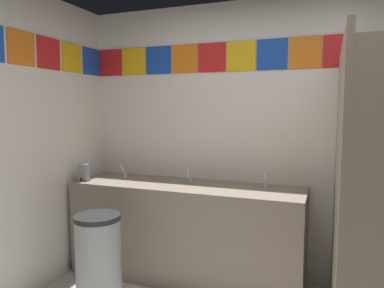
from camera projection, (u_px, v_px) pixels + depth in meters
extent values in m
cube|color=silver|center=(287.00, 141.00, 3.25)|extent=(3.89, 0.08, 2.53)
cube|color=red|center=(110.00, 63.00, 3.77)|extent=(0.27, 0.01, 0.27)
cube|color=yellow|center=(134.00, 62.00, 3.67)|extent=(0.27, 0.01, 0.27)
cube|color=#1947B7|center=(158.00, 60.00, 3.57)|extent=(0.27, 0.01, 0.27)
cube|color=orange|center=(184.00, 59.00, 3.48)|extent=(0.27, 0.01, 0.27)
cube|color=red|center=(212.00, 58.00, 3.38)|extent=(0.27, 0.01, 0.27)
cube|color=yellow|center=(241.00, 56.00, 3.28)|extent=(0.27, 0.01, 0.27)
cube|color=#1947B7|center=(272.00, 54.00, 3.18)|extent=(0.27, 0.01, 0.27)
cube|color=orange|center=(305.00, 53.00, 3.08)|extent=(0.27, 0.01, 0.27)
cube|color=red|center=(340.00, 51.00, 2.98)|extent=(0.27, 0.01, 0.27)
cube|color=yellow|center=(378.00, 49.00, 2.88)|extent=(0.27, 0.01, 0.27)
cube|color=orange|center=(21.00, 48.00, 2.85)|extent=(0.01, 0.27, 0.27)
cube|color=red|center=(49.00, 53.00, 3.13)|extent=(0.01, 0.27, 0.27)
cube|color=yellow|center=(72.00, 58.00, 3.41)|extent=(0.01, 0.27, 0.27)
cube|color=#1947B7|center=(91.00, 62.00, 3.69)|extent=(0.01, 0.27, 0.27)
cube|color=gray|center=(186.00, 231.00, 3.31)|extent=(2.11, 0.60, 0.87)
cube|color=gray|center=(197.00, 183.00, 3.54)|extent=(2.11, 0.03, 0.08)
cylinder|color=white|center=(117.00, 185.00, 3.50)|extent=(0.34, 0.34, 0.10)
cylinder|color=white|center=(185.00, 191.00, 3.25)|extent=(0.34, 0.34, 0.10)
cylinder|color=white|center=(263.00, 198.00, 3.00)|extent=(0.34, 0.34, 0.10)
cylinder|color=silver|center=(125.00, 175.00, 3.62)|extent=(0.04, 0.04, 0.05)
cylinder|color=silver|center=(122.00, 169.00, 3.56)|extent=(0.02, 0.06, 0.09)
cylinder|color=silver|center=(190.00, 180.00, 3.37)|extent=(0.04, 0.04, 0.05)
cylinder|color=silver|center=(188.00, 173.00, 3.32)|extent=(0.02, 0.06, 0.09)
cylinder|color=silver|center=(266.00, 185.00, 3.12)|extent=(0.04, 0.04, 0.05)
cylinder|color=silver|center=(265.00, 178.00, 3.07)|extent=(0.02, 0.06, 0.09)
cube|color=gray|center=(84.00, 172.00, 3.44)|extent=(0.09, 0.07, 0.16)
cylinder|color=black|center=(81.00, 179.00, 3.40)|extent=(0.02, 0.02, 0.03)
cube|color=#726651|center=(339.00, 195.00, 2.39)|extent=(0.04, 1.49, 1.97)
cylinder|color=silver|center=(348.00, 209.00, 1.71)|extent=(0.02, 0.02, 0.10)
cylinder|color=#999EA3|center=(99.00, 262.00, 2.88)|extent=(0.36, 0.36, 0.68)
cylinder|color=#262628|center=(97.00, 217.00, 2.84)|extent=(0.37, 0.37, 0.04)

